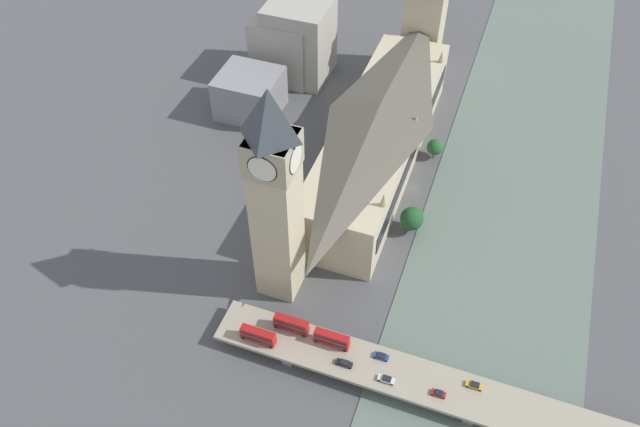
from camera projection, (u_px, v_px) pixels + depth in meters
name	position (u px, v px, depth m)	size (l,w,h in m)	color
ground_plane	(414.00, 188.00, 227.39)	(600.00, 600.00, 0.00)	#4C4C4F
river_water	(511.00, 212.00, 219.19)	(58.07, 360.00, 0.30)	slate
parliament_hall	(379.00, 134.00, 225.65)	(27.71, 108.25, 29.39)	#C1B28E
clock_tower	(275.00, 194.00, 168.56)	(13.12, 13.12, 75.04)	#C1B28E
victoria_tower	(424.00, 22.00, 261.11)	(15.59, 15.59, 51.64)	#C1B28E
road_bridge	(473.00, 399.00, 167.24)	(148.15, 13.59, 4.85)	gray
double_decker_bus_lead	(291.00, 324.00, 178.96)	(10.45, 2.51, 5.04)	red
double_decker_bus_mid	(332.00, 339.00, 175.80)	(10.40, 2.47, 4.82)	red
double_decker_bus_rear	(258.00, 335.00, 176.58)	(10.45, 2.57, 4.77)	red
car_northbound_lead	(344.00, 363.00, 172.70)	(4.79, 1.74, 1.46)	black
car_northbound_mid	(386.00, 379.00, 169.34)	(4.69, 1.81, 1.53)	silver
car_northbound_tail	(381.00, 356.00, 174.27)	(4.26, 1.91, 1.30)	navy
car_southbound_lead	(474.00, 385.00, 168.23)	(4.54, 1.82, 1.39)	gold
car_southbound_mid	(439.00, 393.00, 166.64)	(3.86, 1.77, 1.33)	maroon
city_block_west	(250.00, 94.00, 252.13)	(24.07, 22.64, 17.43)	gray
city_block_center	(284.00, 48.00, 265.62)	(24.83, 19.57, 27.60)	#A39E93
city_block_east	(299.00, 40.00, 264.54)	(25.63, 24.88, 33.45)	#A39E93
tree_embankment_near	(412.00, 219.00, 209.16)	(7.99, 7.99, 9.96)	brown
tree_embankment_mid	(435.00, 147.00, 235.24)	(6.17, 6.17, 8.17)	brown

